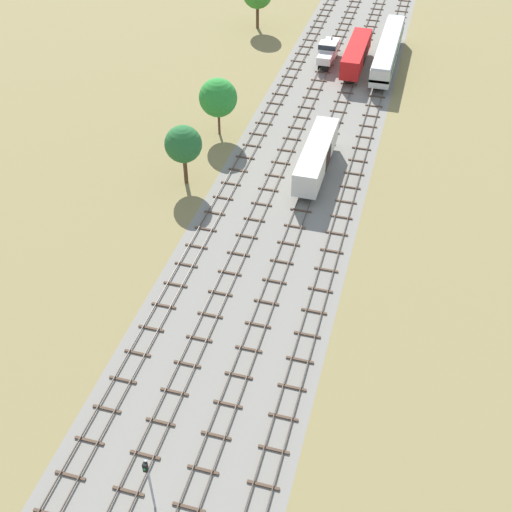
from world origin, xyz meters
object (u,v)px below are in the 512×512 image
object	(u,v)px
freight_boxcar_centre_left_near	(356,54)
signal_post_nearest	(149,480)
freight_boxcar_centre_left_nearest	(316,156)
shunter_loco_left_mid	(328,50)
passenger_coach_centre_midfar	(388,49)

from	to	relation	value
freight_boxcar_centre_left_near	signal_post_nearest	xyz separation A→B (m)	(-2.27, -75.35, 1.26)
freight_boxcar_centre_left_nearest	signal_post_nearest	distance (m)	44.65
freight_boxcar_centre_left_near	signal_post_nearest	bearing A→B (deg)	-91.73
shunter_loco_left_mid	signal_post_nearest	bearing A→B (deg)	-88.30
freight_boxcar_centre_left_near	shunter_loco_left_mid	bearing A→B (deg)	165.54
signal_post_nearest	passenger_coach_centre_midfar	bearing A→B (deg)	85.01
freight_boxcar_centre_left_near	shunter_loco_left_mid	size ratio (longest dim) A/B	1.65
freight_boxcar_centre_left_near	passenger_coach_centre_midfar	distance (m)	5.22
signal_post_nearest	shunter_loco_left_mid	bearing A→B (deg)	91.70
freight_boxcar_centre_left_nearest	freight_boxcar_centre_left_near	world-z (taller)	same
freight_boxcar_centre_left_nearest	shunter_loco_left_mid	xyz separation A→B (m)	(-4.54, 31.95, -0.44)
freight_boxcar_centre_left_nearest	signal_post_nearest	bearing A→B (deg)	-92.92
freight_boxcar_centre_left_nearest	signal_post_nearest	xyz separation A→B (m)	(-2.27, -44.58, 1.26)
shunter_loco_left_mid	passenger_coach_centre_midfar	distance (m)	9.20
shunter_loco_left_mid	passenger_coach_centre_midfar	bearing A→B (deg)	8.90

